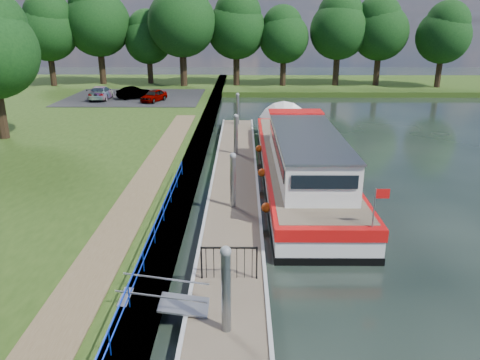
{
  "coord_description": "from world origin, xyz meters",
  "views": [
    {
      "loc": [
        0.44,
        -11.32,
        8.45
      ],
      "look_at": [
        0.31,
        9.31,
        1.4
      ],
      "focal_mm": 35.0,
      "sensor_mm": 36.0,
      "label": 1
    }
  ],
  "objects_px": {
    "pontoon": "(235,179)",
    "car_b": "(135,93)",
    "barge": "(298,158)",
    "car_a": "(154,96)",
    "car_c": "(101,93)"
  },
  "relations": [
    {
      "from": "car_a",
      "to": "car_b",
      "type": "distance_m",
      "value": 2.86
    },
    {
      "from": "barge",
      "to": "car_b",
      "type": "bearing_deg",
      "value": 122.15
    },
    {
      "from": "pontoon",
      "to": "car_a",
      "type": "distance_m",
      "value": 23.62
    },
    {
      "from": "car_a",
      "to": "barge",
      "type": "bearing_deg",
      "value": -39.59
    },
    {
      "from": "car_c",
      "to": "car_a",
      "type": "bearing_deg",
      "value": 164.18
    },
    {
      "from": "car_b",
      "to": "car_c",
      "type": "distance_m",
      "value": 3.4
    },
    {
      "from": "car_b",
      "to": "pontoon",
      "type": "bearing_deg",
      "value": 179.54
    },
    {
      "from": "pontoon",
      "to": "barge",
      "type": "distance_m",
      "value": 3.89
    },
    {
      "from": "car_a",
      "to": "car_c",
      "type": "distance_m",
      "value": 5.81
    },
    {
      "from": "pontoon",
      "to": "car_c",
      "type": "bearing_deg",
      "value": 120.84
    },
    {
      "from": "barge",
      "to": "car_a",
      "type": "distance_m",
      "value": 24.07
    },
    {
      "from": "car_a",
      "to": "car_c",
      "type": "relative_size",
      "value": 0.75
    },
    {
      "from": "car_b",
      "to": "barge",
      "type": "bearing_deg",
      "value": -172.38
    },
    {
      "from": "pontoon",
      "to": "car_b",
      "type": "height_order",
      "value": "car_b"
    },
    {
      "from": "barge",
      "to": "pontoon",
      "type": "bearing_deg",
      "value": -161.95
    }
  ]
}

